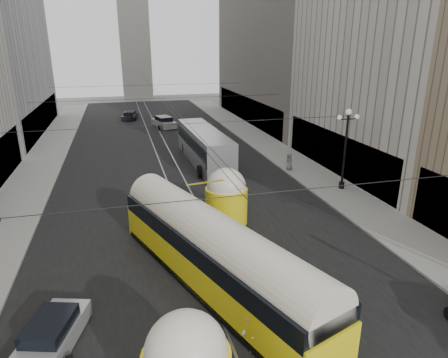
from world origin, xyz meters
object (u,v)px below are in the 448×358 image
city_bus (204,145)px  pedestrian_crossing_b (250,333)px  pedestrian_sidewalk_right (289,161)px  streetcar (214,251)px  sedan_silver (51,335)px

city_bus → pedestrian_crossing_b: size_ratio=8.70×
city_bus → pedestrian_crossing_b: 25.76m
pedestrian_crossing_b → pedestrian_sidewalk_right: pedestrian_sidewalk_right is taller
pedestrian_crossing_b → pedestrian_sidewalk_right: 23.31m
streetcar → sedan_silver: 7.59m
streetcar → sedan_silver: bearing=-160.2°
city_bus → pedestrian_sidewalk_right: 8.49m
streetcar → sedan_silver: (-7.04, -2.54, -1.27)m
streetcar → sedan_silver: streetcar is taller
streetcar → sedan_silver: size_ratio=3.77×
pedestrian_sidewalk_right → pedestrian_crossing_b: bearing=39.2°
city_bus → sedan_silver: 25.93m
city_bus → pedestrian_sidewalk_right: size_ratio=8.13×
sedan_silver → pedestrian_sidewalk_right: (18.00, 18.69, 0.38)m
streetcar → city_bus: 21.27m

